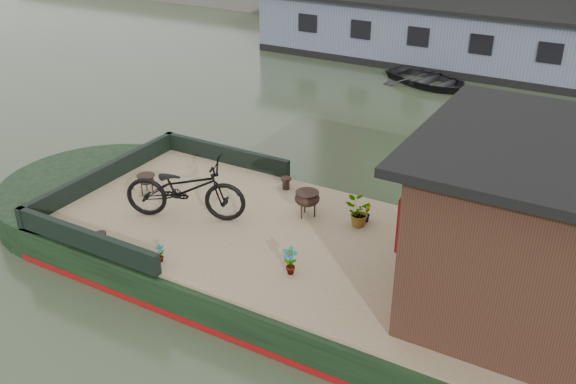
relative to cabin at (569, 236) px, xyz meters
The scene contains 17 objects.
ground 2.88m from the cabin, behind, with size 120.00×120.00×0.00m, color #26301E.
houseboat_hull 3.87m from the cabin, behind, with size 14.01×4.02×0.60m.
houseboat_deck 2.52m from the cabin, behind, with size 11.80×3.80×0.05m, color #937B5B.
bow_bulwark 7.33m from the cabin, behind, with size 3.00×4.00×0.35m.
cabin is the anchor object (origin of this frame).
bicycle 5.97m from the cabin, behind, with size 0.72×2.07×1.09m, color black.
potted_plant_a 3.79m from the cabin, 165.47° to the right, with size 0.24×0.16×0.45m, color #9F342D.
potted_plant_b 3.56m from the cabin, 160.91° to the left, with size 0.16×0.13×0.29m, color brown.
potted_plant_c 3.52m from the cabin, 164.86° to the left, with size 0.44×0.38×0.49m, color brown.
potted_plant_d 2.92m from the cabin, 141.78° to the left, with size 0.28×0.28×0.49m, color #9E622B.
potted_plant_e 5.75m from the cabin, 163.34° to the right, with size 0.16×0.11×0.31m, color brown.
brazier_front 7.19m from the cabin, behind, with size 0.35×0.35×0.38m, color black, non-canonical shape.
brazier_rear 4.34m from the cabin, 169.60° to the left, with size 0.43×0.43×0.46m, color black, non-canonical shape.
bollard_port 5.32m from the cabin, 163.47° to the left, with size 0.20×0.20×0.23m, color black.
bollard_stbd 6.88m from the cabin, 165.77° to the right, with size 0.17×0.17×0.19m, color black.
dinghy 12.29m from the cabin, 115.94° to the left, with size 2.13×2.98×0.62m, color black.
far_houseboat 14.20m from the cabin, 98.88° to the left, with size 20.40×4.40×2.11m.
Camera 1 is at (2.57, -7.80, 6.04)m, focal length 40.00 mm.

